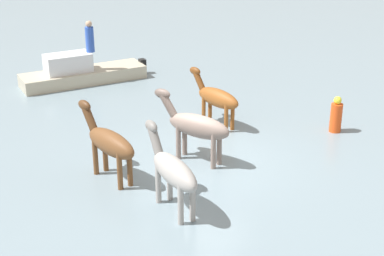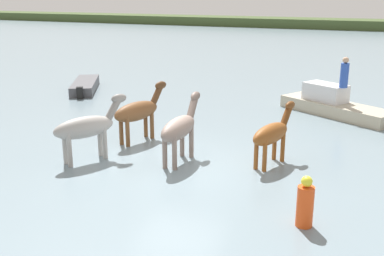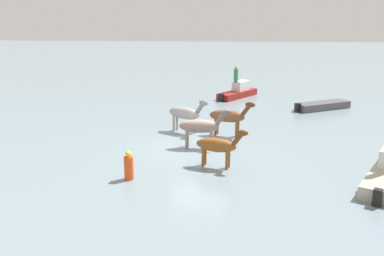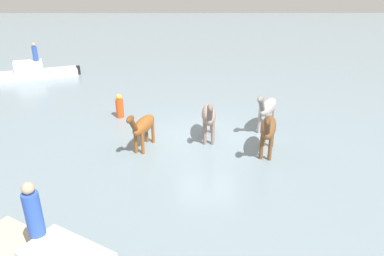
{
  "view_description": "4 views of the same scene",
  "coord_description": "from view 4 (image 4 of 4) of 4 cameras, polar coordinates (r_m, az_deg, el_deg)",
  "views": [
    {
      "loc": [
        -12.41,
        -7.63,
        7.05
      ],
      "look_at": [
        -0.22,
        0.11,
        1.04
      ],
      "focal_mm": 54.75,
      "sensor_mm": 36.0,
      "label": 1
    },
    {
      "loc": [
        5.36,
        -11.67,
        4.84
      ],
      "look_at": [
        0.04,
        0.86,
        0.83
      ],
      "focal_mm": 43.86,
      "sensor_mm": 36.0,
      "label": 2
    },
    {
      "loc": [
        18.84,
        1.1,
        6.22
      ],
      "look_at": [
        -0.19,
        -0.34,
        0.9
      ],
      "focal_mm": 39.52,
      "sensor_mm": 36.0,
      "label": 3
    },
    {
      "loc": [
        0.72,
        12.61,
        5.75
      ],
      "look_at": [
        0.64,
        0.95,
        0.85
      ],
      "focal_mm": 31.58,
      "sensor_mm": 36.0,
      "label": 4
    }
  ],
  "objects": [
    {
      "name": "boat_motor_center",
      "position": [
        25.42,
        -24.62,
        8.4
      ],
      "size": [
        5.03,
        3.19,
        1.35
      ],
      "rotation": [
        0.0,
        0.0,
        0.41
      ],
      "color": "silver",
      "rests_on": "ground_plane"
    },
    {
      "name": "ground_plane",
      "position": [
        13.88,
        2.64,
        -1.71
      ],
      "size": [
        141.8,
        141.8,
        0.0
      ],
      "primitive_type": "plane",
      "color": "gray"
    },
    {
      "name": "person_spotter_bow",
      "position": [
        7.39,
        -25.28,
        -12.58
      ],
      "size": [
        0.32,
        0.32,
        1.19
      ],
      "color": "#2D51B2",
      "rests_on": "boat_skiff_near"
    },
    {
      "name": "horse_gray_outer",
      "position": [
        12.76,
        -8.27,
        0.37
      ],
      "size": [
        0.96,
        2.17,
        1.69
      ],
      "rotation": [
        0.0,
        0.0,
        1.29
      ],
      "color": "brown",
      "rests_on": "ground_plane"
    },
    {
      "name": "buoy_channel_marker",
      "position": [
        16.26,
        -12.11,
        3.48
      ],
      "size": [
        0.36,
        0.36,
        1.14
      ],
      "color": "#E54C19",
      "rests_on": "ground_plane"
    },
    {
      "name": "horse_chestnut_trailing",
      "position": [
        12.5,
        12.75,
        -0.04
      ],
      "size": [
        1.06,
        2.38,
        1.85
      ],
      "rotation": [
        0.0,
        0.0,
        1.28
      ],
      "color": "brown",
      "rests_on": "ground_plane"
    },
    {
      "name": "person_boatman_standing",
      "position": [
        24.91,
        -25.01,
        11.47
      ],
      "size": [
        0.32,
        0.32,
        1.19
      ],
      "color": "#2D51B2",
      "rests_on": "boat_motor_center"
    },
    {
      "name": "horse_lead",
      "position": [
        14.64,
        12.59,
        3.4
      ],
      "size": [
        1.46,
        2.27,
        1.86
      ],
      "rotation": [
        0.0,
        0.0,
        1.08
      ],
      "color": "#9E9993",
      "rests_on": "ground_plane"
    },
    {
      "name": "horse_dun_straggler",
      "position": [
        13.39,
        2.86,
        2.14
      ],
      "size": [
        0.6,
        2.41,
        1.88
      ],
      "rotation": [
        0.0,
        0.0,
        1.55
      ],
      "color": "gray",
      "rests_on": "ground_plane"
    }
  ]
}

